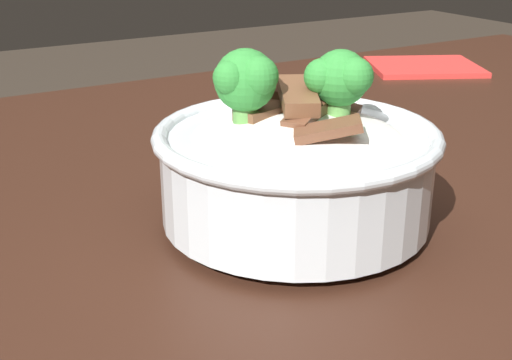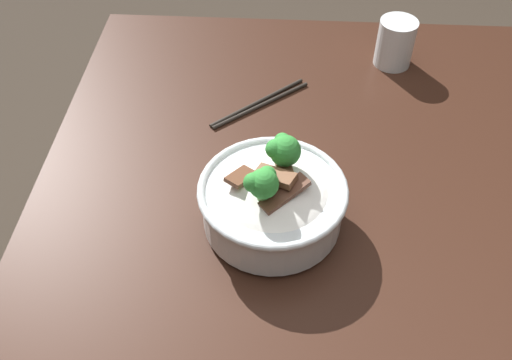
% 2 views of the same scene
% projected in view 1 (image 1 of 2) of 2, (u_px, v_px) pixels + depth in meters
% --- Properties ---
extents(dining_table, '(1.46, 0.93, 0.78)m').
position_uv_depth(dining_table, '(363.00, 264.00, 0.71)').
color(dining_table, '#381E14').
rests_on(dining_table, ground).
extents(rice_bowl, '(0.22, 0.22, 0.14)m').
position_uv_depth(rice_bowl, '(296.00, 161.00, 0.53)').
color(rice_bowl, silver).
rests_on(rice_bowl, dining_table).
extents(folded_napkin, '(0.21, 0.20, 0.01)m').
position_uv_depth(folded_napkin, '(424.00, 67.00, 1.09)').
color(folded_napkin, red).
rests_on(folded_napkin, dining_table).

